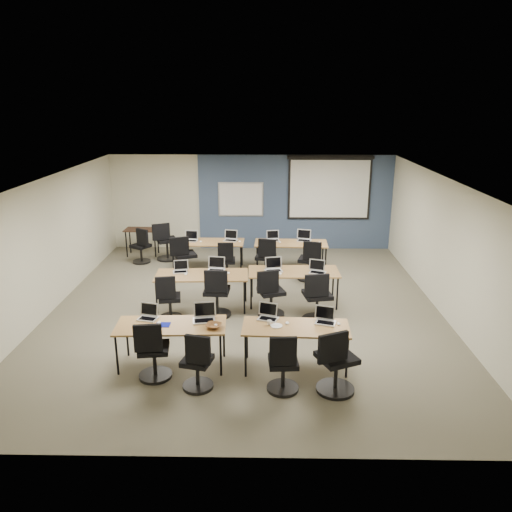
{
  "coord_description": "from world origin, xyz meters",
  "views": [
    {
      "loc": [
        0.39,
        -9.57,
        4.2
      ],
      "look_at": [
        0.21,
        0.4,
        1.04
      ],
      "focal_mm": 35.0,
      "sensor_mm": 36.0,
      "label": 1
    }
  ],
  "objects_px": {
    "task_chair_8": "(184,260)",
    "projector_screen": "(330,185)",
    "task_chair_1": "(198,366)",
    "task_chair_10": "(266,261)",
    "laptop_2": "(268,315)",
    "laptop_7": "(317,269)",
    "training_table_back_right": "(291,244)",
    "spare_chair_a": "(166,244)",
    "training_table_back_left": "(208,243)",
    "laptop_5": "(216,267)",
    "laptop_8": "(191,238)",
    "laptop_4": "(181,269)",
    "task_chair_9": "(227,263)",
    "task_chair_2": "(283,368)",
    "task_chair_11": "(309,264)",
    "laptop_0": "(148,315)",
    "task_chair_3": "(335,366)",
    "training_table_front_right": "(296,329)",
    "training_table_front_left": "(171,327)",
    "training_table_mid_right": "(294,273)",
    "laptop_3": "(325,319)",
    "laptop_11": "(304,238)",
    "training_table_mid_left": "(202,276)",
    "laptop_10": "(273,238)",
    "task_chair_4": "(169,302)",
    "laptop_9": "(231,238)",
    "task_chair_6": "(270,297)",
    "utility_table": "(142,232)",
    "laptop_6": "(273,267)",
    "laptop_1": "(204,316)",
    "task_chair_0": "(153,355)",
    "task_chair_7": "(317,301)",
    "task_chair_5": "(217,297)"
  },
  "relations": [
    {
      "from": "laptop_0",
      "to": "task_chair_3",
      "type": "height_order",
      "value": "task_chair_3"
    },
    {
      "from": "laptop_3",
      "to": "projector_screen",
      "type": "bearing_deg",
      "value": 100.45
    },
    {
      "from": "training_table_front_left",
      "to": "training_table_mid_right",
      "type": "relative_size",
      "value": 0.93
    },
    {
      "from": "laptop_6",
      "to": "task_chair_10",
      "type": "xyz_separation_m",
      "value": [
        -0.15,
        1.6,
        -0.38
      ]
    },
    {
      "from": "laptop_0",
      "to": "task_chair_2",
      "type": "height_order",
      "value": "task_chair_2"
    },
    {
      "from": "training_table_back_right",
      "to": "spare_chair_a",
      "type": "bearing_deg",
      "value": 168.66
    },
    {
      "from": "training_table_mid_left",
      "to": "task_chair_9",
      "type": "bearing_deg",
      "value": 75.56
    },
    {
      "from": "laptop_8",
      "to": "laptop_10",
      "type": "xyz_separation_m",
      "value": [
        2.08,
        0.08,
        -0.0
      ]
    },
    {
      "from": "laptop_2",
      "to": "task_chair_3",
      "type": "bearing_deg",
      "value": -27.12
    },
    {
      "from": "laptop_11",
      "to": "training_table_back_right",
      "type": "bearing_deg",
      "value": -133.73
    },
    {
      "from": "training_table_mid_left",
      "to": "laptop_8",
      "type": "relative_size",
      "value": 5.79
    },
    {
      "from": "task_chair_0",
      "to": "task_chair_2",
      "type": "distance_m",
      "value": 2.03
    },
    {
      "from": "laptop_5",
      "to": "task_chair_10",
      "type": "height_order",
      "value": "task_chair_10"
    },
    {
      "from": "task_chair_4",
      "to": "laptop_5",
      "type": "xyz_separation_m",
      "value": [
        0.85,
        0.93,
        0.4
      ]
    },
    {
      "from": "training_table_back_right",
      "to": "task_chair_6",
      "type": "distance_m",
      "value": 2.89
    },
    {
      "from": "laptop_9",
      "to": "spare_chair_a",
      "type": "height_order",
      "value": "spare_chair_a"
    },
    {
      "from": "task_chair_8",
      "to": "projector_screen",
      "type": "bearing_deg",
      "value": 10.14
    },
    {
      "from": "laptop_2",
      "to": "laptop_7",
      "type": "bearing_deg",
      "value": 84.71
    },
    {
      "from": "spare_chair_a",
      "to": "laptop_11",
      "type": "bearing_deg",
      "value": -33.14
    },
    {
      "from": "training_table_front_right",
      "to": "laptop_9",
      "type": "relative_size",
      "value": 5.09
    },
    {
      "from": "task_chair_1",
      "to": "task_chair_5",
      "type": "distance_m",
      "value": 2.64
    },
    {
      "from": "projector_screen",
      "to": "laptop_1",
      "type": "xyz_separation_m",
      "value": [
        -2.79,
        -6.51,
        -1.09
      ]
    },
    {
      "from": "training_table_front_left",
      "to": "laptop_8",
      "type": "height_order",
      "value": "laptop_8"
    },
    {
      "from": "laptop_0",
      "to": "laptop_8",
      "type": "height_order",
      "value": "laptop_8"
    },
    {
      "from": "task_chair_1",
      "to": "task_chair_10",
      "type": "distance_m",
      "value": 5.09
    },
    {
      "from": "laptop_8",
      "to": "laptop_4",
      "type": "bearing_deg",
      "value": -79.41
    },
    {
      "from": "laptop_0",
      "to": "task_chair_0",
      "type": "height_order",
      "value": "task_chair_0"
    },
    {
      "from": "laptop_8",
      "to": "laptop_9",
      "type": "bearing_deg",
      "value": 11.18
    },
    {
      "from": "training_table_mid_left",
      "to": "task_chair_3",
      "type": "xyz_separation_m",
      "value": [
        2.35,
        -3.15,
        -0.25
      ]
    },
    {
      "from": "task_chair_1",
      "to": "task_chair_9",
      "type": "distance_m",
      "value": 4.85
    },
    {
      "from": "laptop_3",
      "to": "task_chair_3",
      "type": "xyz_separation_m",
      "value": [
        0.06,
        -0.9,
        -0.35
      ]
    },
    {
      "from": "laptop_4",
      "to": "laptop_11",
      "type": "xyz_separation_m",
      "value": [
        2.77,
        2.47,
        0.01
      ]
    },
    {
      "from": "task_chair_9",
      "to": "laptop_1",
      "type": "bearing_deg",
      "value": -94.13
    },
    {
      "from": "task_chair_4",
      "to": "laptop_9",
      "type": "distance_m",
      "value": 3.43
    },
    {
      "from": "task_chair_2",
      "to": "task_chair_11",
      "type": "height_order",
      "value": "task_chair_11"
    },
    {
      "from": "training_table_back_left",
      "to": "utility_table",
      "type": "xyz_separation_m",
      "value": [
        -1.97,
        1.17,
        -0.03
      ]
    },
    {
      "from": "task_chair_6",
      "to": "laptop_11",
      "type": "xyz_separation_m",
      "value": [
        0.89,
        3.05,
        0.38
      ]
    },
    {
      "from": "task_chair_2",
      "to": "task_chair_11",
      "type": "relative_size",
      "value": 0.96
    },
    {
      "from": "training_table_front_left",
      "to": "training_table_mid_right",
      "type": "distance_m",
      "value": 3.38
    },
    {
      "from": "laptop_3",
      "to": "laptop_4",
      "type": "xyz_separation_m",
      "value": [
        -2.75,
        2.41,
        -0.0
      ]
    },
    {
      "from": "laptop_2",
      "to": "laptop_10",
      "type": "xyz_separation_m",
      "value": [
        0.14,
        4.74,
        0.0
      ]
    },
    {
      "from": "training_table_front_left",
      "to": "training_table_back_right",
      "type": "distance_m",
      "value": 5.26
    },
    {
      "from": "task_chair_7",
      "to": "training_table_back_right",
      "type": "bearing_deg",
      "value": 86.04
    },
    {
      "from": "task_chair_10",
      "to": "laptop_9",
      "type": "bearing_deg",
      "value": 150.28
    },
    {
      "from": "laptop_2",
      "to": "laptop_4",
      "type": "xyz_separation_m",
      "value": [
        -1.82,
        2.28,
        -0.0
      ]
    },
    {
      "from": "task_chair_2",
      "to": "task_chair_4",
      "type": "xyz_separation_m",
      "value": [
        -2.15,
        2.49,
        -0.01
      ]
    },
    {
      "from": "training_table_mid_left",
      "to": "laptop_11",
      "type": "distance_m",
      "value": 3.49
    },
    {
      "from": "training_table_front_right",
      "to": "task_chair_3",
      "type": "bearing_deg",
      "value": -50.08
    },
    {
      "from": "training_table_back_left",
      "to": "laptop_5",
      "type": "xyz_separation_m",
      "value": [
        0.42,
        -2.18,
        0.11
      ]
    },
    {
      "from": "laptop_2",
      "to": "training_table_mid_right",
      "type": "bearing_deg",
      "value": 95.89
    }
  ]
}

